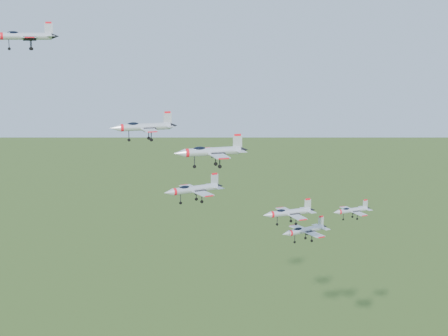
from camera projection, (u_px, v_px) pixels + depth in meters
name	position (u px, v px, depth m)	size (l,w,h in m)	color
jet_lead	(24.00, 36.00, 118.86)	(12.89, 10.64, 3.45)	silver
jet_left_high	(143.00, 127.00, 119.51)	(13.14, 10.77, 3.53)	silver
jet_right_high	(211.00, 151.00, 103.23)	(12.90, 10.61, 3.46)	silver
jet_left_low	(193.00, 189.00, 123.52)	(13.15, 11.04, 3.53)	silver
jet_right_low	(289.00, 212.00, 117.37)	(11.13, 9.18, 2.98)	silver
jet_trail	(305.00, 230.00, 132.74)	(11.95, 10.05, 3.21)	silver
jet_extra	(352.00, 210.00, 147.87)	(10.70, 8.87, 2.86)	silver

